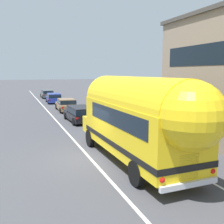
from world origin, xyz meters
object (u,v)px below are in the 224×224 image
car_lead (80,113)px  car_fourth (47,93)px  painted_bus (139,117)px  car_second (67,104)px  car_third (54,97)px

car_lead → car_fourth: same height
painted_bus → car_fourth: bearing=90.1°
car_lead → car_second: same height
car_fourth → car_third: bearing=-90.1°
car_lead → car_fourth: 23.13m
painted_bus → car_lead: bearing=89.9°
car_fourth → painted_bus: bearing=-89.9°
painted_bus → car_lead: 11.64m
painted_bus → car_fourth: painted_bus is taller
car_lead → car_second: bearing=88.8°
car_second → car_fourth: 16.06m
painted_bus → car_third: 26.99m
car_third → car_fourth: 7.73m
car_lead → car_third: same height
car_second → car_fourth: bearing=90.8°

